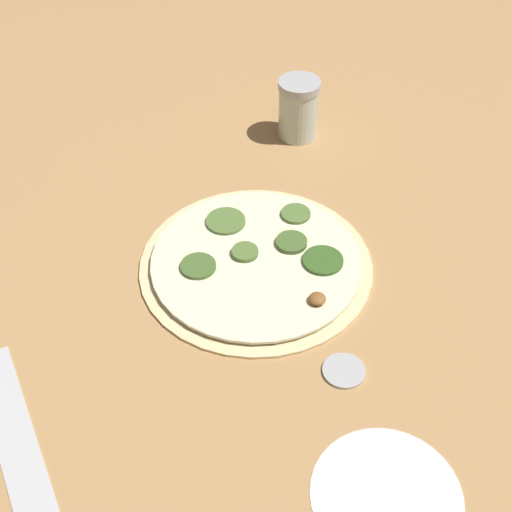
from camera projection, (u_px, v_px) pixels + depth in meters
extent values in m
plane|color=tan|center=(256.00, 266.00, 0.89)|extent=(3.00, 3.00, 0.00)
cylinder|color=beige|center=(256.00, 264.00, 0.89)|extent=(0.29, 0.29, 0.01)
cylinder|color=#EFE5C1|center=(256.00, 261.00, 0.89)|extent=(0.26, 0.26, 0.00)
cylinder|color=#47662D|center=(198.00, 266.00, 0.87)|extent=(0.04, 0.04, 0.00)
cylinder|color=#567538|center=(243.00, 254.00, 0.89)|extent=(0.03, 0.03, 0.01)
cylinder|color=#47662D|center=(291.00, 242.00, 0.90)|extent=(0.04, 0.04, 0.01)
ellipsoid|color=brown|center=(317.00, 299.00, 0.83)|extent=(0.02, 0.02, 0.01)
cylinder|color=#567538|center=(226.00, 221.00, 0.93)|extent=(0.05, 0.05, 0.00)
cylinder|color=#385B23|center=(323.00, 260.00, 0.88)|extent=(0.05, 0.05, 0.00)
cylinder|color=#567538|center=(296.00, 214.00, 0.94)|extent=(0.04, 0.04, 0.00)
cube|color=silver|center=(14.00, 436.00, 0.72)|extent=(0.23, 0.14, 0.00)
cylinder|color=silver|center=(298.00, 112.00, 1.07)|extent=(0.06, 0.06, 0.08)
cylinder|color=#B2B2B7|center=(300.00, 85.00, 1.03)|extent=(0.06, 0.06, 0.01)
cylinder|color=#B2B2B7|center=(344.00, 370.00, 0.78)|extent=(0.05, 0.05, 0.01)
cylinder|color=white|center=(387.00, 495.00, 0.68)|extent=(0.15, 0.15, 0.00)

